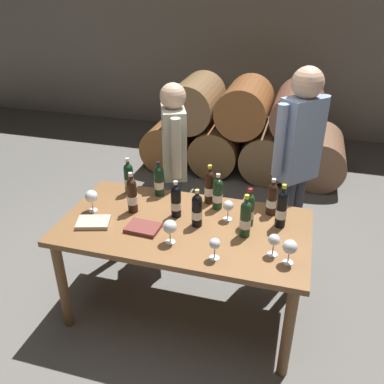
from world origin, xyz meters
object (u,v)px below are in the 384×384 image
(wine_bottle_6, at_px, (129,178))
(sommelier_presenting, at_px, (298,155))
(wine_bottle_1, at_px, (176,201))
(wine_bottle_3, at_px, (209,187))
(wine_glass_4, at_px, (170,227))
(wine_bottle_2, at_px, (249,209))
(tasting_notebook, at_px, (93,222))
(wine_glass_5, at_px, (215,245))
(wine_bottle_4, at_px, (272,199))
(wine_bottle_5, at_px, (245,218))
(dining_table, at_px, (184,236))
(wine_glass_3, at_px, (274,241))
(wine_bottle_8, at_px, (159,181))
(wine_glass_1, at_px, (290,247))
(wine_bottle_0, at_px, (282,209))
(wine_bottle_9, at_px, (218,193))
(wine_bottle_10, at_px, (197,210))
(leather_ledger, at_px, (143,228))
(wine_bottle_7, at_px, (132,195))
(wine_glass_0, at_px, (92,197))
(taster_seated_left, at_px, (174,157))
(wine_glass_2, at_px, (228,206))

(wine_bottle_6, distance_m, sommelier_presenting, 1.31)
(wine_bottle_1, bearing_deg, wine_bottle_3, 55.08)
(wine_bottle_3, distance_m, wine_glass_4, 0.58)
(wine_bottle_2, xyz_separation_m, tasting_notebook, (-1.02, -0.28, -0.11))
(wine_glass_5, relative_size, tasting_notebook, 0.65)
(wine_bottle_4, relative_size, wine_bottle_5, 0.91)
(wine_bottle_1, distance_m, wine_glass_5, 0.55)
(wine_bottle_1, height_order, wine_glass_5, wine_bottle_1)
(dining_table, height_order, sommelier_presenting, sommelier_presenting)
(wine_bottle_2, xyz_separation_m, wine_bottle_5, (-0.00, -0.13, 0.01))
(wine_bottle_2, relative_size, wine_glass_3, 1.90)
(wine_bottle_8, bearing_deg, wine_bottle_3, -0.71)
(wine_glass_1, bearing_deg, wine_bottle_0, 101.92)
(wine_bottle_9, bearing_deg, wine_glass_1, -43.12)
(wine_bottle_10, xyz_separation_m, wine_glass_5, (0.20, -0.33, -0.02))
(wine_bottle_5, xyz_separation_m, leather_ledger, (-0.67, -0.12, -0.12))
(wine_bottle_0, bearing_deg, wine_bottle_5, -140.21)
(wine_glass_1, height_order, sommelier_presenting, sommelier_presenting)
(wine_bottle_3, bearing_deg, wine_bottle_10, -90.98)
(wine_bottle_4, xyz_separation_m, wine_bottle_7, (-0.96, -0.24, 0.01))
(wine_glass_0, bearing_deg, wine_bottle_6, 65.25)
(wine_glass_0, bearing_deg, wine_glass_4, -18.59)
(wine_bottle_7, height_order, wine_bottle_10, wine_bottle_7)
(wine_bottle_2, height_order, wine_glass_0, wine_bottle_2)
(wine_bottle_6, bearing_deg, wine_glass_0, -114.75)
(wine_bottle_4, relative_size, wine_bottle_10, 1.01)
(wine_bottle_10, relative_size, wine_glass_4, 1.67)
(wine_bottle_1, xyz_separation_m, leather_ledger, (-0.16, -0.23, -0.11))
(wine_bottle_0, height_order, wine_bottle_3, wine_bottle_0)
(wine_glass_0, bearing_deg, wine_bottle_9, 17.96)
(wine_bottle_1, height_order, wine_bottle_6, wine_bottle_6)
(dining_table, relative_size, wine_bottle_7, 5.51)
(wine_bottle_3, xyz_separation_m, tasting_notebook, (-0.69, -0.51, -0.12))
(wine_bottle_7, relative_size, sommelier_presenting, 0.18)
(dining_table, xyz_separation_m, tasting_notebook, (-0.60, -0.16, 0.11))
(wine_bottle_3, height_order, wine_bottle_5, wine_bottle_3)
(wine_bottle_2, bearing_deg, wine_bottle_7, -176.71)
(wine_glass_0, distance_m, taster_seated_left, 0.82)
(dining_table, bearing_deg, wine_bottle_7, 170.06)
(tasting_notebook, bearing_deg, wine_bottle_5, -8.36)
(wine_glass_3, distance_m, sommelier_presenting, 0.94)
(tasting_notebook, bearing_deg, wine_bottle_0, -1.81)
(dining_table, distance_m, wine_glass_1, 0.78)
(wine_bottle_3, xyz_separation_m, wine_bottle_9, (0.08, -0.07, -0.01))
(wine_bottle_5, height_order, wine_glass_1, wine_bottle_5)
(wine_bottle_3, xyz_separation_m, wine_bottle_6, (-0.63, -0.03, -0.00))
(tasting_notebook, bearing_deg, wine_bottle_4, 5.61)
(wine_bottle_7, relative_size, wine_glass_2, 2.08)
(wine_bottle_8, relative_size, wine_bottle_10, 1.02)
(wine_glass_0, bearing_deg, wine_bottle_1, 8.75)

